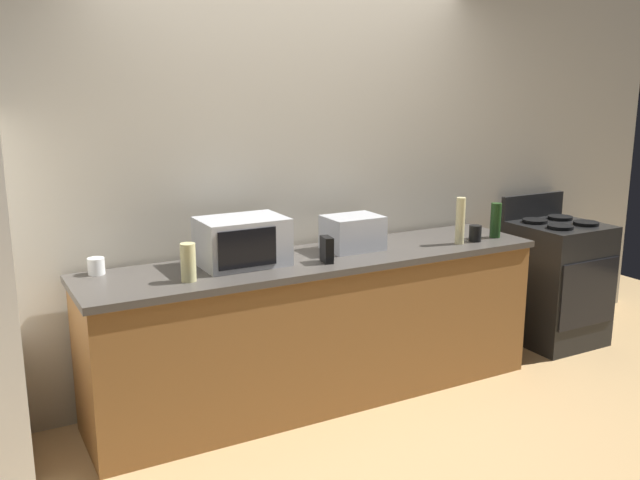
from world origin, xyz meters
name	(u,v)px	position (x,y,z in m)	size (l,w,h in m)	color
ground_plane	(353,423)	(0.00, 0.00, 0.00)	(8.00, 8.00, 0.00)	tan
back_wall	(289,173)	(0.00, 0.81, 1.35)	(6.40, 0.10, 2.70)	#B2A893
counter_run	(320,328)	(0.00, 0.40, 0.45)	(2.84, 0.64, 0.90)	brown
stove_range	(556,281)	(2.00, 0.40, 0.46)	(0.60, 0.61, 1.08)	black
microwave	(242,241)	(-0.47, 0.45, 1.04)	(0.48, 0.35, 0.27)	#B7BABF
toaster_oven	(353,233)	(0.26, 0.46, 1.01)	(0.34, 0.26, 0.21)	#B7BABF
cordless_phone	(327,250)	(-0.03, 0.26, 0.98)	(0.05, 0.11, 0.15)	black
bottle_wine	(496,220)	(1.27, 0.29, 1.02)	(0.07, 0.07, 0.23)	#1E3F19
bottle_vinegar	(188,262)	(-0.85, 0.27, 1.00)	(0.08, 0.08, 0.20)	beige
bottle_hand_soap	(460,221)	(0.94, 0.26, 1.05)	(0.06, 0.06, 0.30)	beige
mug_white	(96,266)	(-1.24, 0.64, 0.95)	(0.09, 0.09, 0.09)	white
mug_black	(475,233)	(1.07, 0.26, 0.95)	(0.08, 0.08, 0.11)	black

